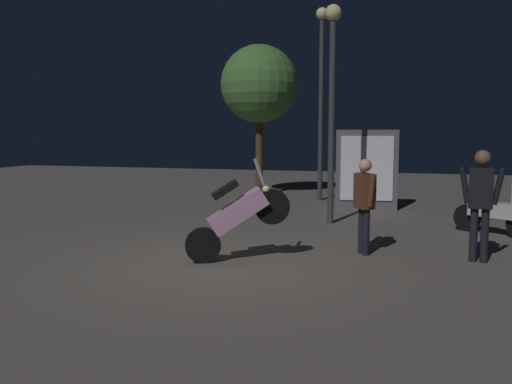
% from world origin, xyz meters
% --- Properties ---
extents(ground_plane, '(40.00, 40.00, 0.00)m').
position_xyz_m(ground_plane, '(0.00, 0.00, 0.00)').
color(ground_plane, '#605951').
extents(motorcycle_pink_foreground, '(1.53, 0.83, 1.63)m').
position_xyz_m(motorcycle_pink_foreground, '(0.26, 0.22, 0.74)').
color(motorcycle_pink_foreground, black).
rests_on(motorcycle_pink_foreground, ground_plane).
extents(motorcycle_white_parked_left, '(1.43, 1.01, 1.11)m').
position_xyz_m(motorcycle_white_parked_left, '(4.42, 3.76, 0.44)').
color(motorcycle_white_parked_left, black).
rests_on(motorcycle_white_parked_left, ground_plane).
extents(person_rider_beside, '(0.42, 0.61, 1.60)m').
position_xyz_m(person_rider_beside, '(2.12, 1.32, 0.95)').
color(person_rider_beside, black).
rests_on(person_rider_beside, ground_plane).
extents(person_bystander_far, '(0.67, 0.28, 1.76)m').
position_xyz_m(person_bystander_far, '(3.90, 1.27, 1.06)').
color(person_bystander_far, black).
rests_on(person_bystander_far, ground_plane).
extents(streetlamp_near, '(0.36, 0.36, 4.78)m').
position_xyz_m(streetlamp_near, '(1.11, 4.20, 3.05)').
color(streetlamp_near, '#38383D').
rests_on(streetlamp_near, ground_plane).
extents(streetlamp_far, '(0.36, 0.36, 5.63)m').
position_xyz_m(streetlamp_far, '(0.19, 8.18, 3.52)').
color(streetlamp_far, '#38383D').
rests_on(streetlamp_far, ground_plane).
extents(tree_left_bg, '(2.46, 2.46, 4.78)m').
position_xyz_m(tree_left_bg, '(-1.90, 8.84, 3.53)').
color(tree_left_bg, '#4C331E').
rests_on(tree_left_bg, ground_plane).
extents(kiosk_billboard, '(1.64, 0.70, 2.10)m').
position_xyz_m(kiosk_billboard, '(1.67, 6.74, 1.05)').
color(kiosk_billboard, '#595960').
rests_on(kiosk_billboard, ground_plane).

